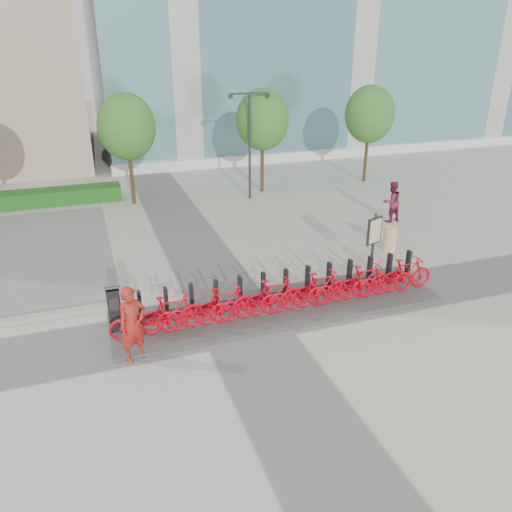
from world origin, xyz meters
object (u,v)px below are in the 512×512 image
object	(u,v)px
construction_barrel	(390,239)
pedestrian	(391,202)
kiosk	(114,308)
worker_red	(133,324)
bike_0	(144,320)
map_sign	(374,233)

from	to	relation	value
construction_barrel	pedestrian	bearing A→B (deg)	56.60
kiosk	worker_red	world-z (taller)	worker_red
bike_0	construction_barrel	size ratio (longest dim) A/B	1.96
bike_0	construction_barrel	distance (m)	9.84
pedestrian	construction_barrel	size ratio (longest dim) A/B	1.89
bike_0	pedestrian	bearing A→B (deg)	-62.51
bike_0	pedestrian	distance (m)	12.62
bike_0	pedestrian	xyz separation A→B (m)	(11.20, 5.83, 0.32)
bike_0	worker_red	xyz separation A→B (m)	(-0.34, -0.82, 0.41)
worker_red	pedestrian	xyz separation A→B (m)	(11.54, 6.65, -0.09)
bike_0	map_sign	world-z (taller)	map_sign
pedestrian	map_sign	distance (m)	5.29
pedestrian	construction_barrel	xyz separation A→B (m)	(-1.84, -2.79, -0.41)
bike_0	kiosk	xyz separation A→B (m)	(-0.68, 0.57, 0.15)
construction_barrel	bike_0	bearing A→B (deg)	-162.02
worker_red	pedestrian	bearing A→B (deg)	7.63
worker_red	map_sign	distance (m)	8.57
kiosk	map_sign	bearing A→B (deg)	8.82
pedestrian	construction_barrel	distance (m)	3.37
bike_0	map_sign	xyz separation A→B (m)	(7.82, 1.78, 0.77)
bike_0	worker_red	distance (m)	0.98
kiosk	map_sign	size ratio (longest dim) A/B	0.66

